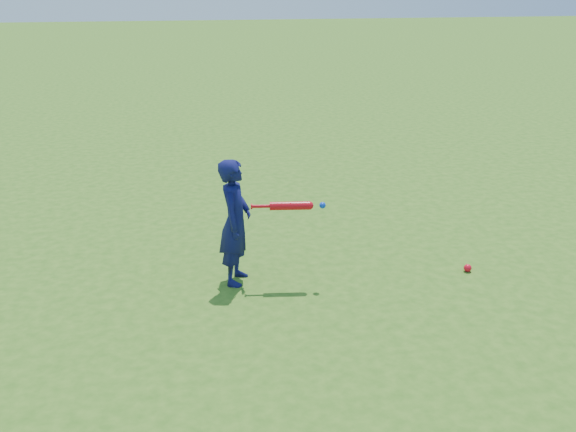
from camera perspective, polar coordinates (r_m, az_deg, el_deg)
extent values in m
plane|color=#326117|center=(6.27, -4.74, -5.98)|extent=(80.00, 80.00, 0.00)
imported|color=#0F1147|center=(6.08, -4.72, -0.55)|extent=(0.42, 0.52, 1.23)
sphere|color=red|center=(6.72, 15.68, -4.47)|extent=(0.08, 0.08, 0.08)
cylinder|color=red|center=(5.97, -3.25, 0.86)|extent=(0.02, 0.05, 0.05)
cylinder|color=red|center=(5.97, -2.40, 0.87)|extent=(0.18, 0.06, 0.03)
cylinder|color=red|center=(5.98, 0.14, 0.91)|extent=(0.38, 0.13, 0.08)
sphere|color=red|center=(5.99, 1.91, 0.94)|extent=(0.08, 0.08, 0.08)
sphere|color=#0B38CB|center=(6.00, 3.09, 0.95)|extent=(0.06, 0.06, 0.06)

